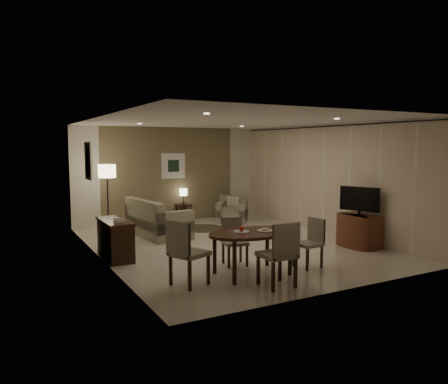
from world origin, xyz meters
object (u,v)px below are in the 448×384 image
chair_left (189,252)px  armchair (232,209)px  dining_table (252,253)px  chair_right (308,243)px  side_table (184,213)px  console_desk (115,239)px  chair_far (235,242)px  tv_cabinet (359,231)px  floor_lamp (108,198)px  chair_near (277,254)px  sofa (158,217)px

chair_left → armchair: 5.79m
dining_table → armchair: same height
chair_left → chair_right: 2.27m
armchair → side_table: (-1.19, 0.74, -0.12)m
console_desk → chair_right: (2.87, -2.25, 0.06)m
chair_right → armchair: size_ratio=1.06×
chair_far → console_desk: bearing=151.0°
tv_cabinet → chair_left: chair_left is taller
console_desk → side_table: bearing=49.2°
floor_lamp → chair_near: bearing=-77.7°
chair_near → chair_left: chair_left is taller
chair_right → chair_near: bearing=-65.3°
tv_cabinet → chair_near: bearing=-156.3°
console_desk → floor_lamp: floor_lamp is taller
console_desk → chair_right: chair_right is taller
chair_right → armchair: (1.13, 4.76, -0.07)m
console_desk → dining_table: size_ratio=0.77×
chair_far → sofa: sofa is taller
chair_right → armchair: chair_right is taller
tv_cabinet → armchair: (-0.89, 4.01, 0.02)m
floor_lamp → chair_left: bearing=-89.1°
console_desk → chair_near: 3.37m
chair_left → floor_lamp: 4.94m
console_desk → chair_right: size_ratio=1.37×
chair_right → armchair: bearing=162.0°
chair_right → side_table: bearing=176.0°
tv_cabinet → chair_left: bearing=-171.1°
chair_left → floor_lamp: (-0.07, 4.93, 0.33)m
chair_near → floor_lamp: (-1.23, 5.63, 0.34)m
console_desk → armchair: (4.00, 2.51, -0.01)m
chair_far → side_table: 4.87m
dining_table → chair_near: chair_near is taller
chair_near → chair_left: 1.35m
tv_cabinet → dining_table: dining_table is taller
tv_cabinet → armchair: size_ratio=1.09×
chair_near → armchair: bearing=-112.2°
chair_near → armchair: (2.24, 5.38, -0.15)m
dining_table → sofa: size_ratio=0.83×
floor_lamp → side_table: bearing=12.2°
console_desk → tv_cabinet: 5.11m
chair_far → floor_lamp: size_ratio=0.50×
chair_right → sofa: sofa is taller
chair_left → side_table: 5.86m
chair_near → chair_far: chair_near is taller
chair_near → chair_left: bearing=-31.0°
dining_table → side_table: bearing=79.0°
chair_far → chair_left: 1.37m
chair_far → tv_cabinet: bearing=11.1°
dining_table → chair_near: bearing=-90.3°
chair_right → dining_table: bearing=-99.7°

